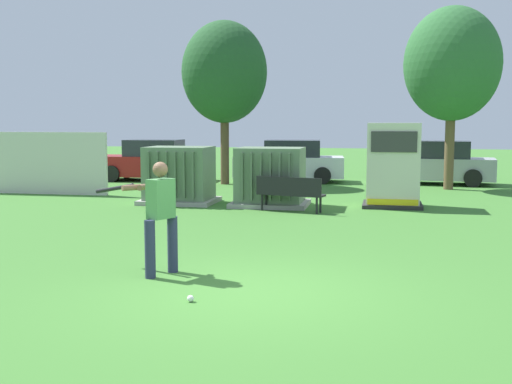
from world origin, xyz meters
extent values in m
plane|color=#3D752D|center=(0.00, 0.00, 0.00)|extent=(96.00, 96.00, 0.00)
cube|color=beige|center=(-9.21, 10.50, 1.00)|extent=(4.80, 0.12, 2.00)
cube|color=#9E9B93|center=(-3.98, 9.15, 0.06)|extent=(2.10, 1.70, 0.12)
cube|color=#607A5B|center=(-3.98, 9.15, 0.87)|extent=(1.80, 1.40, 1.50)
cube|color=#52684E|center=(-4.62, 8.39, 0.87)|extent=(0.06, 0.12, 1.27)
cube|color=#52684E|center=(-4.36, 8.39, 0.87)|extent=(0.06, 0.12, 1.27)
cube|color=#52684E|center=(-4.11, 8.39, 0.87)|extent=(0.06, 0.12, 1.27)
cube|color=#52684E|center=(-3.85, 8.39, 0.87)|extent=(0.06, 0.12, 1.27)
cube|color=#52684E|center=(-3.60, 8.39, 0.87)|extent=(0.06, 0.12, 1.27)
cube|color=#52684E|center=(-3.34, 8.39, 0.87)|extent=(0.06, 0.12, 1.27)
cube|color=#9E9B93|center=(-1.30, 9.04, 0.06)|extent=(2.10, 1.70, 0.12)
cube|color=#607A5B|center=(-1.30, 9.04, 0.87)|extent=(1.80, 1.40, 1.50)
cube|color=#52684E|center=(-1.94, 8.28, 0.87)|extent=(0.06, 0.12, 1.27)
cube|color=#52684E|center=(-1.68, 8.28, 0.87)|extent=(0.06, 0.12, 1.27)
cube|color=#52684E|center=(-1.43, 8.28, 0.87)|extent=(0.06, 0.12, 1.27)
cube|color=#52684E|center=(-1.17, 8.28, 0.87)|extent=(0.06, 0.12, 1.27)
cube|color=#52684E|center=(-0.92, 8.28, 0.87)|extent=(0.06, 0.12, 1.27)
cube|color=#52684E|center=(-0.66, 8.28, 0.87)|extent=(0.06, 0.12, 1.27)
cube|color=#262626|center=(2.03, 9.50, 0.05)|extent=(1.60, 1.40, 0.10)
cube|color=beige|center=(2.03, 9.50, 1.20)|extent=(1.40, 1.20, 2.20)
cube|color=#383838|center=(2.03, 8.88, 1.81)|extent=(1.19, 0.04, 0.55)
cube|color=yellow|center=(2.03, 8.88, 0.20)|extent=(1.33, 0.04, 0.16)
cube|color=black|center=(-0.58, 8.00, 0.45)|extent=(1.84, 0.82, 0.05)
cube|color=black|center=(-0.62, 7.83, 0.70)|extent=(1.76, 0.47, 0.44)
cylinder|color=black|center=(-1.29, 8.32, 0.21)|extent=(0.06, 0.06, 0.42)
cylinder|color=black|center=(0.20, 7.95, 0.21)|extent=(0.06, 0.06, 0.42)
cylinder|color=black|center=(-1.35, 8.05, 0.21)|extent=(0.06, 0.06, 0.42)
cylinder|color=black|center=(0.13, 7.68, 0.21)|extent=(0.06, 0.06, 0.42)
cylinder|color=#282D4C|center=(-1.64, 0.50, 0.44)|extent=(0.16, 0.16, 0.88)
cylinder|color=#282D4C|center=(-1.43, 0.94, 0.44)|extent=(0.16, 0.16, 0.88)
cube|color=#4C8C4C|center=(-1.54, 0.72, 1.18)|extent=(0.39, 0.46, 0.60)
sphere|color=brown|center=(-1.54, 0.72, 1.62)|extent=(0.23, 0.23, 0.23)
cylinder|color=brown|center=(-1.91, 0.80, 1.34)|extent=(0.45, 0.45, 0.09)
cylinder|color=brown|center=(-1.83, 0.96, 1.34)|extent=(0.15, 0.55, 0.09)
cylinder|color=black|center=(-2.49, 1.18, 1.27)|extent=(0.79, 0.42, 0.21)
sphere|color=black|center=(-2.10, 0.99, 1.34)|extent=(0.08, 0.08, 0.08)
sphere|color=white|center=(-0.67, -0.62, 0.04)|extent=(0.09, 0.09, 0.09)
cylinder|color=brown|center=(-4.04, 14.84, 1.28)|extent=(0.31, 0.31, 2.56)
ellipsoid|color=#235128|center=(-4.04, 14.84, 4.15)|extent=(3.15, 3.15, 3.74)
cylinder|color=brown|center=(3.99, 14.52, 1.32)|extent=(0.32, 0.32, 2.64)
ellipsoid|color=#2D6633|center=(3.99, 14.52, 4.28)|extent=(3.25, 3.25, 3.86)
cube|color=maroon|center=(-7.28, 15.69, 0.58)|extent=(4.26, 1.86, 0.80)
cube|color=#262B33|center=(-7.13, 15.70, 1.30)|extent=(2.16, 1.64, 0.64)
cylinder|color=black|center=(-8.55, 14.79, 0.32)|extent=(0.65, 0.24, 0.64)
cylinder|color=black|center=(-8.62, 16.49, 0.32)|extent=(0.65, 0.24, 0.64)
cylinder|color=black|center=(-5.95, 14.89, 0.32)|extent=(0.65, 0.24, 0.64)
cylinder|color=black|center=(-6.02, 16.59, 0.32)|extent=(0.65, 0.24, 0.64)
cube|color=silver|center=(-1.84, 16.26, 0.58)|extent=(4.35, 2.10, 0.80)
cube|color=#262B33|center=(-1.69, 16.28, 1.30)|extent=(2.24, 1.76, 0.64)
cylinder|color=black|center=(-3.05, 15.29, 0.32)|extent=(0.66, 0.28, 0.64)
cylinder|color=black|center=(-3.21, 16.98, 0.32)|extent=(0.66, 0.28, 0.64)
cylinder|color=black|center=(-0.46, 15.54, 0.32)|extent=(0.66, 0.28, 0.64)
cylinder|color=black|center=(-0.62, 17.23, 0.32)|extent=(0.66, 0.28, 0.64)
cube|color=#B2B2B7|center=(3.71, 16.43, 0.58)|extent=(4.35, 2.10, 0.80)
cube|color=#262B33|center=(3.86, 16.41, 1.30)|extent=(2.24, 1.76, 0.64)
cylinder|color=black|center=(2.33, 15.71, 0.32)|extent=(0.66, 0.28, 0.64)
cylinder|color=black|center=(2.50, 17.40, 0.32)|extent=(0.66, 0.28, 0.64)
cylinder|color=black|center=(4.92, 15.45, 0.32)|extent=(0.66, 0.28, 0.64)
cylinder|color=black|center=(5.09, 17.15, 0.32)|extent=(0.66, 0.28, 0.64)
camera|label=1|loc=(1.75, -8.48, 2.35)|focal=45.15mm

